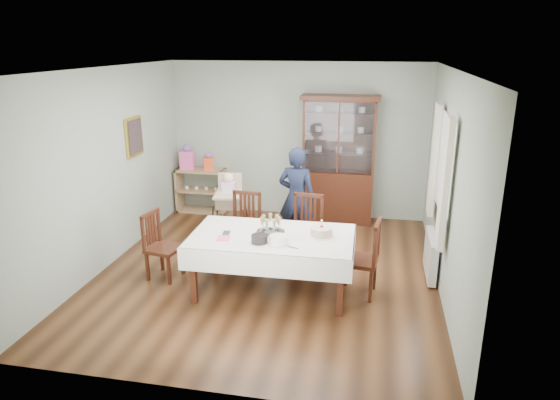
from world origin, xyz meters
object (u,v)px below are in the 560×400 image
(china_cabinet, at_px, (339,158))
(sideboard, at_px, (201,190))
(dining_table, at_px, (272,263))
(chair_end_right, at_px, (360,272))
(woman, at_px, (297,198))
(chair_end_left, at_px, (164,259))
(birthday_cake, at_px, (322,232))
(gift_bag_orange, at_px, (208,162))
(chair_far_left, at_px, (244,241))
(champagne_tray, at_px, (270,228))
(chair_far_right, at_px, (305,244))
(gift_bag_pink, at_px, (187,158))
(high_chair, at_px, (230,216))

(china_cabinet, xyz_separation_m, sideboard, (-2.50, 0.02, -0.72))
(dining_table, height_order, chair_end_right, chair_end_right)
(china_cabinet, height_order, woman, china_cabinet)
(chair_end_left, xyz_separation_m, birthday_cake, (2.09, -0.03, 0.55))
(china_cabinet, xyz_separation_m, gift_bag_orange, (-2.33, 0.00, -0.18))
(chair_far_left, height_order, chair_end_right, chair_end_right)
(china_cabinet, relative_size, champagne_tray, 6.13)
(chair_far_right, distance_m, woman, 0.80)
(gift_bag_orange, bearing_deg, chair_end_right, -42.99)
(gift_bag_pink, xyz_separation_m, gift_bag_orange, (0.40, 0.00, -0.05))
(dining_table, bearing_deg, chair_end_right, 7.66)
(high_chair, bearing_deg, gift_bag_orange, 113.67)
(chair_far_right, distance_m, gift_bag_orange, 2.86)
(chair_far_left, distance_m, chair_end_right, 1.83)
(gift_bag_pink, bearing_deg, champagne_tray, -51.97)
(sideboard, xyz_separation_m, chair_end_right, (3.01, -2.66, -0.11))
(china_cabinet, bearing_deg, champagne_tray, -102.68)
(gift_bag_pink, height_order, gift_bag_orange, gift_bag_pink)
(chair_far_left, bearing_deg, chair_far_right, 5.73)
(gift_bag_pink, bearing_deg, chair_end_left, -76.11)
(gift_bag_orange, bearing_deg, birthday_cake, -49.00)
(champagne_tray, relative_size, gift_bag_pink, 0.79)
(champagne_tray, height_order, birthday_cake, champagne_tray)
(woman, bearing_deg, chair_end_right, 136.26)
(champagne_tray, bearing_deg, birthday_cake, 1.04)
(china_cabinet, height_order, chair_far_left, china_cabinet)
(chair_far_right, bearing_deg, sideboard, 144.71)
(sideboard, distance_m, gift_bag_pink, 0.64)
(champagne_tray, relative_size, birthday_cake, 1.16)
(sideboard, height_order, chair_far_left, chair_far_left)
(dining_table, relative_size, chair_far_right, 2.05)
(champagne_tray, bearing_deg, woman, 85.93)
(woman, relative_size, gift_bag_orange, 4.75)
(dining_table, bearing_deg, chair_end_left, 175.60)
(chair_far_left, xyz_separation_m, gift_bag_orange, (-1.15, 1.92, 0.66))
(woman, bearing_deg, gift_bag_pink, -21.19)
(chair_end_right, xyz_separation_m, champagne_tray, (-1.12, -0.07, 0.53))
(chair_far_left, relative_size, champagne_tray, 2.75)
(woman, distance_m, gift_bag_pink, 2.58)
(china_cabinet, bearing_deg, high_chair, -138.96)
(champagne_tray, bearing_deg, chair_end_left, 178.40)
(chair_far_left, relative_size, chair_end_right, 1.00)
(high_chair, bearing_deg, birthday_cake, -47.22)
(dining_table, distance_m, chair_far_right, 0.94)
(woman, xyz_separation_m, gift_bag_orange, (-1.82, 1.30, 0.17))
(dining_table, relative_size, chair_far_left, 2.07)
(gift_bag_orange, bearing_deg, china_cabinet, -0.04)
(chair_far_left, xyz_separation_m, champagne_tray, (0.57, -0.80, 0.53))
(chair_end_left, bearing_deg, gift_bag_pink, 24.22)
(high_chair, bearing_deg, champagne_tray, -61.94)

